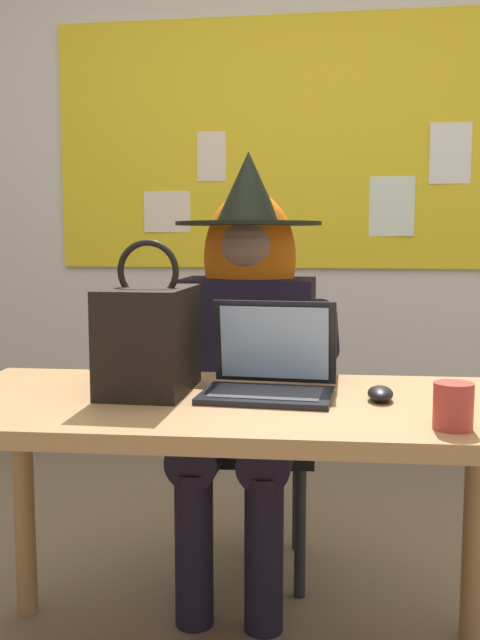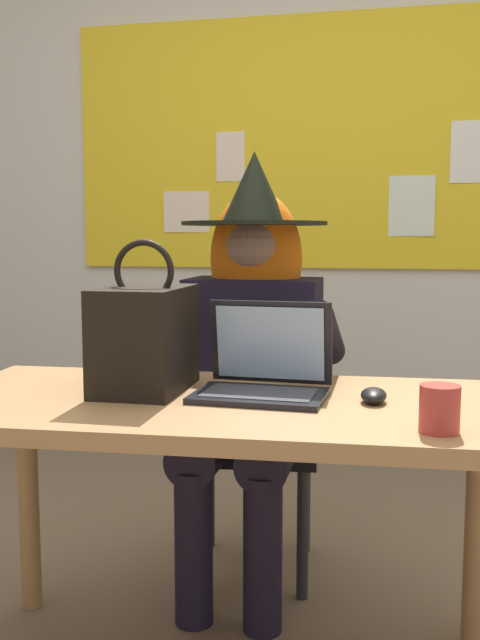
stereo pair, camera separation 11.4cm
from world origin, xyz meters
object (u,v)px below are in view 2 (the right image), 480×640
(person_costumed, at_px, (250,340))
(handbag, at_px, (145,337))
(coffee_mug, at_px, (440,409))
(desk_main, at_px, (223,438))
(chair_at_desk, at_px, (255,416))
(computer_mouse, at_px, (374,395))
(laptop, at_px, (264,374))

(person_costumed, bearing_deg, handbag, -17.70)
(person_costumed, distance_m, coffee_mug, 0.94)
(handbag, bearing_deg, person_costumed, 72.04)
(desk_main, xyz_separation_m, handbag, (-0.21, 0.05, 0.23))
(desk_main, relative_size, chair_at_desk, 1.58)
(desk_main, distance_m, computer_mouse, 0.37)
(desk_main, bearing_deg, computer_mouse, 5.61)
(laptop, height_order, coffee_mug, laptop)
(computer_mouse, relative_size, coffee_mug, 1.09)
(chair_at_desk, bearing_deg, computer_mouse, 26.26)
(coffee_mug, bearing_deg, computer_mouse, 119.72)
(laptop, bearing_deg, person_costumed, 107.56)
(laptop, relative_size, coffee_mug, 3.40)
(chair_at_desk, distance_m, computer_mouse, 0.81)
(desk_main, xyz_separation_m, chair_at_desk, (-0.05, 0.69, -0.12))
(chair_at_desk, height_order, laptop, laptop)
(person_costumed, relative_size, laptop, 4.24)
(chair_at_desk, xyz_separation_m, computer_mouse, (0.41, -0.66, 0.23))
(chair_at_desk, xyz_separation_m, handbag, (-0.16, -0.64, 0.35))
(desk_main, xyz_separation_m, computer_mouse, (0.35, 0.03, 0.11))
(computer_mouse, height_order, handbag, handbag)
(laptop, bearing_deg, desk_main, -140.32)
(laptop, distance_m, coffee_mug, 0.48)
(chair_at_desk, relative_size, person_costumed, 0.66)
(person_costumed, height_order, coffee_mug, person_costumed)
(desk_main, height_order, person_costumed, person_costumed)
(chair_at_desk, xyz_separation_m, laptop, (0.14, -0.63, 0.27))
(handbag, bearing_deg, desk_main, -14.30)
(laptop, bearing_deg, handbag, -175.00)
(person_costumed, distance_m, handbag, 0.55)
(desk_main, xyz_separation_m, person_costumed, (-0.05, 0.57, 0.15))
(desk_main, height_order, laptop, laptop)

